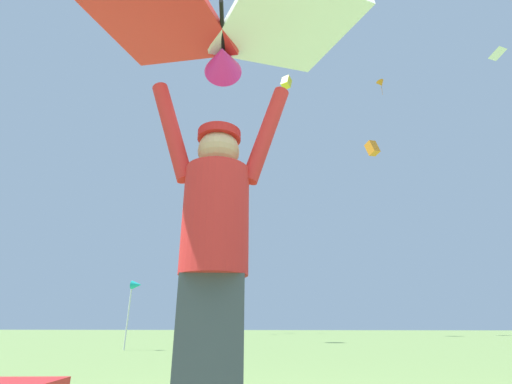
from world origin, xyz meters
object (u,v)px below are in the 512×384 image
object	(u,v)px
distant_kite_yellow_far_center	(286,82)
distant_kite_orange_mid_left	(381,84)
distant_kite_white_high_right	(497,53)
distant_kite_magenta_low_left	(211,209)
distant_kite_orange_mid_right	(210,131)
held_stunt_kite	(223,34)
marker_flag	(135,289)
kite_flyer_person	(214,251)
distant_kite_orange_high_left	(372,148)
distant_kite_blue_low_right	(219,202)

from	to	relation	value
distant_kite_yellow_far_center	distant_kite_orange_mid_left	xyz separation A→B (m)	(8.54, 4.30, 2.37)
distant_kite_white_high_right	distant_kite_magenta_low_left	distance (m)	22.08
distant_kite_yellow_far_center	distant_kite_orange_mid_right	world-z (taller)	distant_kite_orange_mid_right
held_stunt_kite	marker_flag	bearing A→B (deg)	118.35
kite_flyer_person	distant_kite_yellow_far_center	world-z (taller)	distant_kite_yellow_far_center
kite_flyer_person	marker_flag	world-z (taller)	kite_flyer_person
held_stunt_kite	marker_flag	size ratio (longest dim) A/B	1.00
distant_kite_orange_mid_right	distant_kite_white_high_right	size ratio (longest dim) A/B	1.25
distant_kite_white_high_right	distant_kite_magenta_low_left	world-z (taller)	distant_kite_white_high_right
distant_kite_orange_high_left	distant_kite_yellow_far_center	distance (m)	8.84
held_stunt_kite	distant_kite_magenta_low_left	distance (m)	28.21
held_stunt_kite	distant_kite_blue_low_right	size ratio (longest dim) A/B	0.75
distant_kite_orange_high_left	distant_kite_yellow_far_center	size ratio (longest dim) A/B	1.15
kite_flyer_person	distant_kite_orange_high_left	size ratio (longest dim) A/B	1.46
marker_flag	distant_kite_magenta_low_left	bearing A→B (deg)	99.20
distant_kite_orange_high_left	held_stunt_kite	bearing A→B (deg)	-104.72
distant_kite_orange_mid_right	distant_kite_white_high_right	bearing A→B (deg)	-48.41
held_stunt_kite	distant_kite_orange_high_left	distance (m)	28.19
distant_kite_orange_high_left	distant_kite_blue_low_right	size ratio (longest dim) A/B	0.55
distant_kite_blue_low_right	marker_flag	world-z (taller)	distant_kite_blue_low_right
held_stunt_kite	distant_kite_blue_low_right	xyz separation A→B (m)	(-7.85, 31.33, 10.29)
distant_kite_orange_mid_right	distant_kite_orange_mid_left	distance (m)	18.14
distant_kite_orange_mid_right	distant_kite_orange_mid_left	bearing A→B (deg)	-16.12
held_stunt_kite	distant_kite_orange_mid_left	bearing A→B (deg)	72.23
kite_flyer_person	distant_kite_white_high_right	distance (m)	17.21
held_stunt_kite	distant_kite_orange_mid_right	world-z (taller)	distant_kite_orange_mid_right
marker_flag	distant_kite_white_high_right	bearing A→B (deg)	13.25
distant_kite_orange_high_left	distant_kite_orange_mid_right	world-z (taller)	distant_kite_orange_mid_right
distant_kite_white_high_right	held_stunt_kite	bearing A→B (deg)	-128.71
distant_kite_blue_low_right	distant_kite_orange_high_left	bearing A→B (deg)	-24.77
held_stunt_kite	distant_kite_orange_mid_right	size ratio (longest dim) A/B	2.09
distant_kite_yellow_far_center	distant_kite_magenta_low_left	bearing A→B (deg)	147.24
distant_kite_orange_high_left	distant_kite_blue_low_right	xyz separation A→B (m)	(-14.34, 6.62, -1.64)
distant_kite_white_high_right	distant_kite_orange_high_left	bearing A→B (deg)	99.22
distant_kite_magenta_low_left	distant_kite_orange_mid_left	world-z (taller)	distant_kite_orange_mid_left
distant_kite_blue_low_right	marker_flag	xyz separation A→B (m)	(3.62, -23.48, -11.00)
distant_kite_white_high_right	distant_kite_yellow_far_center	bearing A→B (deg)	129.77
kite_flyer_person	marker_flag	distance (m)	8.87
distant_kite_orange_mid_right	distant_kite_magenta_low_left	bearing A→B (deg)	-68.60
distant_kite_blue_low_right	distant_kite_magenta_low_left	xyz separation A→B (m)	(0.65, -5.18, -2.52)
kite_flyer_person	distant_kite_blue_low_right	size ratio (longest dim) A/B	0.81
distant_kite_yellow_far_center	distant_kite_white_high_right	bearing A→B (deg)	-50.23
distant_kite_blue_low_right	distant_kite_magenta_low_left	world-z (taller)	distant_kite_blue_low_right
distant_kite_orange_mid_right	distant_kite_orange_high_left	bearing A→B (deg)	-21.95
distant_kite_orange_high_left	kite_flyer_person	bearing A→B (deg)	-104.79
marker_flag	distant_kite_orange_mid_right	bearing A→B (deg)	101.87
distant_kite_orange_mid_right	distant_kite_magenta_low_left	world-z (taller)	distant_kite_orange_mid_right
distant_kite_orange_high_left	distant_kite_white_high_right	world-z (taller)	distant_kite_orange_high_left
distant_kite_orange_mid_left	held_stunt_kite	bearing A→B (deg)	-107.77
distant_kite_magenta_low_left	distant_kite_orange_mid_right	bearing A→B (deg)	111.40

